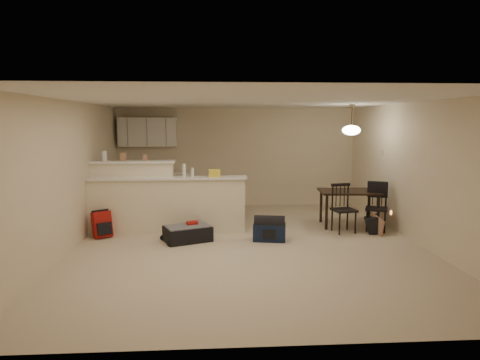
{
  "coord_description": "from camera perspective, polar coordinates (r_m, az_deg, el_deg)",
  "views": [
    {
      "loc": [
        -0.61,
        -7.34,
        2.16
      ],
      "look_at": [
        -0.1,
        0.7,
        1.05
      ],
      "focal_mm": 32.0,
      "sensor_mm": 36.0,
      "label": 1
    }
  ],
  "objects": [
    {
      "name": "bottle_a",
      "position": [
        8.31,
        -7.45,
        1.28
      ],
      "size": [
        0.07,
        0.07,
        0.26
      ],
      "primitive_type": "cylinder",
      "color": "silver",
      "rests_on": "breakfast_bar"
    },
    {
      "name": "dining_table",
      "position": [
        9.11,
        14.34,
        -1.93
      ],
      "size": [
        1.24,
        0.88,
        0.74
      ],
      "rotation": [
        0.0,
        0.0,
        -0.07
      ],
      "color": "black",
      "rests_on": "ground"
    },
    {
      "name": "cereal_box",
      "position": [
        8.67,
        -15.28,
        3.0
      ],
      "size": [
        0.1,
        0.07,
        0.16
      ],
      "primitive_type": "cube",
      "color": "#A57255",
      "rests_on": "breakfast_bar"
    },
    {
      "name": "kitchen_counter",
      "position": [
        10.76,
        -11.01,
        -1.45
      ],
      "size": [
        1.8,
        0.6,
        0.9
      ],
      "primitive_type": "cube",
      "color": "white",
      "rests_on": "ground"
    },
    {
      "name": "pendant_lamp",
      "position": [
        8.98,
        14.62,
        6.5
      ],
      "size": [
        0.36,
        0.36,
        0.62
      ],
      "color": "brown",
      "rests_on": "room"
    },
    {
      "name": "navy_duffel",
      "position": [
        7.85,
        3.95,
        -6.94
      ],
      "size": [
        0.63,
        0.41,
        0.32
      ],
      "primitive_type": "cube",
      "rotation": [
        0.0,
        0.0,
        -0.18
      ],
      "color": "#111C36",
      "rests_on": "ground"
    },
    {
      "name": "dining_chair_far",
      "position": [
        8.88,
        17.75,
        -3.49
      ],
      "size": [
        0.53,
        0.52,
        0.94
      ],
      "primitive_type": null,
      "rotation": [
        0.0,
        0.0,
        -0.41
      ],
      "color": "black",
      "rests_on": "ground"
    },
    {
      "name": "upper_cabinets",
      "position": [
        10.78,
        -12.19,
        6.28
      ],
      "size": [
        1.4,
        0.34,
        0.7
      ],
      "primitive_type": "cube",
      "color": "white",
      "rests_on": "room"
    },
    {
      "name": "jar",
      "position": [
        8.75,
        -17.63,
        3.08
      ],
      "size": [
        0.1,
        0.1,
        0.2
      ],
      "primitive_type": "cylinder",
      "color": "silver",
      "rests_on": "breakfast_bar"
    },
    {
      "name": "red_backpack",
      "position": [
        8.44,
        -17.93,
        -5.67
      ],
      "size": [
        0.38,
        0.35,
        0.49
      ],
      "primitive_type": "cube",
      "rotation": [
        0.0,
        0.0,
        0.57
      ],
      "color": "#A61612",
      "rests_on": "ground"
    },
    {
      "name": "bottle_b",
      "position": [
        8.31,
        -6.35,
        1.02
      ],
      "size": [
        0.06,
        0.06,
        0.18
      ],
      "primitive_type": "cylinder",
      "color": "silver",
      "rests_on": "breakfast_bar"
    },
    {
      "name": "bag_lump",
      "position": [
        8.3,
        -3.41,
        0.91
      ],
      "size": [
        0.22,
        0.18,
        0.14
      ],
      "primitive_type": "cube",
      "color": "#A57255",
      "rests_on": "breakfast_bar"
    },
    {
      "name": "suitcase",
      "position": [
        7.87,
        -7.0,
        -7.12
      ],
      "size": [
        0.94,
        0.79,
        0.27
      ],
      "primitive_type": "cube",
      "rotation": [
        0.0,
        0.0,
        0.39
      ],
      "color": "black",
      "rests_on": "ground"
    },
    {
      "name": "thermostat",
      "position": [
        9.61,
        18.37,
        3.51
      ],
      "size": [
        0.02,
        0.12,
        0.12
      ],
      "primitive_type": "cube",
      "color": "beige",
      "rests_on": "room"
    },
    {
      "name": "dining_chair_near",
      "position": [
        8.57,
        13.7,
        -3.72
      ],
      "size": [
        0.48,
        0.47,
        0.95
      ],
      "primitive_type": null,
      "rotation": [
        0.0,
        0.0,
        0.19
      ],
      "color": "black",
      "rests_on": "ground"
    },
    {
      "name": "room",
      "position": [
        7.42,
        1.11,
        0.8
      ],
      "size": [
        7.0,
        7.02,
        2.5
      ],
      "color": "beige",
      "rests_on": "ground"
    },
    {
      "name": "breakfast_bar",
      "position": [
        8.54,
        -11.3,
        -2.78
      ],
      "size": [
        3.08,
        0.58,
        1.39
      ],
      "color": "#EFE4C1",
      "rests_on": "ground"
    },
    {
      "name": "cardboard_sheet",
      "position": [
        8.67,
        17.69,
        -5.74
      ],
      "size": [
        0.12,
        0.46,
        0.36
      ],
      "primitive_type": "cube",
      "rotation": [
        0.0,
        0.0,
        1.78
      ],
      "color": "#A57255",
      "rests_on": "ground"
    },
    {
      "name": "black_daypack",
      "position": [
        8.77,
        17.31,
        -5.71
      ],
      "size": [
        0.34,
        0.42,
        0.32
      ],
      "primitive_type": "cube",
      "rotation": [
        0.0,
        0.0,
        1.29
      ],
      "color": "black",
      "rests_on": "ground"
    },
    {
      "name": "small_box",
      "position": [
        8.59,
        -12.54,
        2.92
      ],
      "size": [
        0.08,
        0.06,
        0.12
      ],
      "primitive_type": "cube",
      "color": "#A57255",
      "rests_on": "breakfast_bar"
    }
  ]
}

